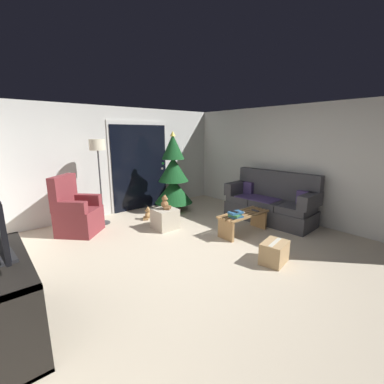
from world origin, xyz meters
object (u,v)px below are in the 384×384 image
(remote_white, at_px, (241,212))
(cardboard_box_taped_mid_floor, at_px, (274,252))
(book_stack, at_px, (235,215))
(remote_graphite, at_px, (255,211))
(christmas_tree, at_px, (173,177))
(ottoman, at_px, (165,219))
(armchair, at_px, (76,213))
(teddy_bear_honey_by_tree, at_px, (148,214))
(couch, at_px, (271,203))
(coffee_table, at_px, (243,220))
(media_shelf, at_px, (5,304))
(cell_phone, at_px, (235,212))
(teddy_bear_chestnut, at_px, (165,203))
(floor_lamp, at_px, (98,153))

(remote_white, bearing_deg, cardboard_box_taped_mid_floor, -125.58)
(remote_white, bearing_deg, book_stack, -166.30)
(remote_graphite, relative_size, christmas_tree, 0.08)
(christmas_tree, relative_size, ottoman, 4.43)
(armchair, xyz_separation_m, teddy_bear_honey_by_tree, (1.46, -0.17, -0.28))
(ottoman, xyz_separation_m, teddy_bear_honey_by_tree, (0.01, 0.71, -0.08))
(couch, distance_m, cardboard_box_taped_mid_floor, 2.03)
(book_stack, distance_m, christmas_tree, 2.18)
(coffee_table, height_order, remote_graphite, remote_graphite)
(ottoman, distance_m, cardboard_box_taped_mid_floor, 2.29)
(coffee_table, height_order, cardboard_box_taped_mid_floor, coffee_table)
(cardboard_box_taped_mid_floor, bearing_deg, armchair, 121.22)
(coffee_table, distance_m, cardboard_box_taped_mid_floor, 1.21)
(remote_graphite, distance_m, book_stack, 0.60)
(armchair, distance_m, media_shelf, 2.71)
(cardboard_box_taped_mid_floor, bearing_deg, christmas_tree, 82.46)
(coffee_table, height_order, cell_phone, cell_phone)
(media_shelf, height_order, teddy_bear_chestnut, media_shelf)
(teddy_bear_chestnut, height_order, cardboard_box_taped_mid_floor, teddy_bear_chestnut)
(book_stack, bearing_deg, ottoman, 118.82)
(media_shelf, distance_m, ottoman, 3.15)
(book_stack, xyz_separation_m, cardboard_box_taped_mid_floor, (-0.25, -0.99, -0.30))
(remote_graphite, relative_size, teddy_bear_chestnut, 0.55)
(couch, bearing_deg, floor_lamp, 143.63)
(christmas_tree, distance_m, teddy_bear_chestnut, 1.27)
(coffee_table, bearing_deg, media_shelf, -175.27)
(ottoman, bearing_deg, armchair, 148.84)
(couch, relative_size, book_stack, 7.16)
(remote_graphite, relative_size, media_shelf, 0.11)
(cell_phone, xyz_separation_m, teddy_bear_chestnut, (-0.67, 1.24, 0.01))
(media_shelf, relative_size, ottoman, 3.18)
(ottoman, bearing_deg, teddy_bear_chestnut, -49.29)
(book_stack, xyz_separation_m, christmas_tree, (0.16, 2.14, 0.41))
(coffee_table, distance_m, teddy_bear_honey_by_tree, 2.15)
(remote_white, distance_m, teddy_bear_chestnut, 1.51)
(ottoman, xyz_separation_m, cardboard_box_taped_mid_floor, (0.44, -2.24, -0.04))
(remote_graphite, height_order, book_stack, book_stack)
(remote_white, relative_size, teddy_bear_honey_by_tree, 0.55)
(floor_lamp, xyz_separation_m, media_shelf, (-1.90, -2.60, -1.13))
(cell_phone, xyz_separation_m, floor_lamp, (-1.54, 2.35, 0.99))
(book_stack, distance_m, cardboard_box_taped_mid_floor, 1.06)
(floor_lamp, height_order, teddy_bear_honey_by_tree, floor_lamp)
(book_stack, relative_size, ottoman, 0.63)
(book_stack, height_order, cell_phone, cell_phone)
(remote_white, bearing_deg, armchair, 132.57)
(remote_white, relative_size, cardboard_box_taped_mid_floor, 0.32)
(couch, xyz_separation_m, remote_white, (-1.07, -0.06, 0.02))
(remote_white, bearing_deg, teddy_bear_honey_by_tree, 110.43)
(couch, bearing_deg, teddy_bear_chestnut, 152.97)
(cell_phone, xyz_separation_m, ottoman, (-0.68, 1.25, -0.31))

